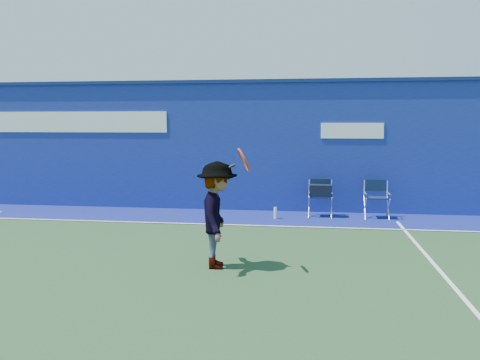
# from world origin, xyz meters

# --- Properties ---
(ground) EXTENTS (80.00, 80.00, 0.00)m
(ground) POSITION_xyz_m (0.00, 0.00, 0.00)
(ground) COLOR #254424
(ground) RESTS_ON ground
(stadium_wall) EXTENTS (24.00, 0.50, 3.08)m
(stadium_wall) POSITION_xyz_m (-0.00, 5.20, 1.55)
(stadium_wall) COLOR navy
(stadium_wall) RESTS_ON ground
(out_of_bounds_strip) EXTENTS (24.00, 1.80, 0.01)m
(out_of_bounds_strip) POSITION_xyz_m (0.00, 4.10, 0.00)
(out_of_bounds_strip) COLOR navy
(out_of_bounds_strip) RESTS_ON ground
(court_lines) EXTENTS (24.00, 12.00, 0.01)m
(court_lines) POSITION_xyz_m (0.00, 0.60, 0.01)
(court_lines) COLOR white
(court_lines) RESTS_ON out_of_bounds_strip
(directors_chair_left) EXTENTS (0.50, 0.46, 0.84)m
(directors_chair_left) POSITION_xyz_m (2.90, 4.44, 0.36)
(directors_chair_left) COLOR silver
(directors_chair_left) RESTS_ON ground
(directors_chair_right) EXTENTS (0.50, 0.45, 0.83)m
(directors_chair_right) POSITION_xyz_m (4.12, 4.42, 0.26)
(directors_chair_right) COLOR silver
(directors_chair_right) RESTS_ON ground
(water_bottle) EXTENTS (0.07, 0.07, 0.26)m
(water_bottle) POSITION_xyz_m (1.94, 4.04, 0.13)
(water_bottle) COLOR white
(water_bottle) RESTS_ON ground
(tennis_player) EXTENTS (0.89, 1.05, 1.73)m
(tennis_player) POSITION_xyz_m (1.38, 0.19, 0.77)
(tennis_player) COLOR #EA4738
(tennis_player) RESTS_ON ground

